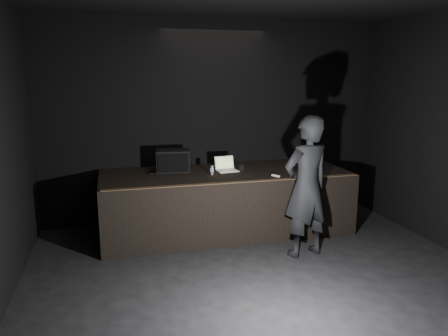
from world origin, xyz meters
TOP-DOWN VIEW (x-y plane):
  - ground at (0.00, 0.00)m, footprint 7.00×7.00m
  - room_walls at (0.00, 0.00)m, footprint 6.10×7.10m
  - stage_riser at (0.00, 2.73)m, footprint 4.00×1.50m
  - riser_lip at (0.00, 2.02)m, footprint 3.92×0.10m
  - stage_monitor at (-0.82, 3.00)m, footprint 0.57×0.45m
  - cable at (-0.86, 2.99)m, footprint 0.74×0.31m
  - laptop at (0.04, 2.84)m, footprint 0.36×0.33m
  - beer_can at (-0.25, 2.60)m, footprint 0.06×0.06m
  - plastic_cup at (0.28, 2.73)m, footprint 0.08×0.08m
  - wii_remote at (0.68, 2.23)m, footprint 0.10×0.14m
  - person at (0.85, 1.47)m, footprint 0.83×0.64m

SIDE VIEW (x-z plane):
  - ground at x=0.00m, z-range 0.00..0.00m
  - stage_riser at x=0.00m, z-range 0.00..1.00m
  - riser_lip at x=0.00m, z-range 1.00..1.01m
  - cable at x=-0.86m, z-range 1.00..1.02m
  - person at x=0.85m, z-range 0.00..2.02m
  - wii_remote at x=0.68m, z-range 1.00..1.03m
  - plastic_cup at x=0.28m, z-range 1.00..1.10m
  - laptop at x=0.04m, z-range 0.95..1.17m
  - beer_can at x=-0.25m, z-range 1.00..1.15m
  - stage_monitor at x=-0.82m, z-range 1.00..1.36m
  - room_walls at x=0.00m, z-range 0.26..3.78m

